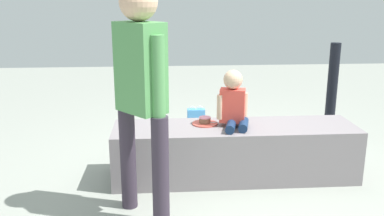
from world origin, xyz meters
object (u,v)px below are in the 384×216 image
adult_standing (141,83)px  party_cup_red (138,134)px  water_bottle_near_gift (298,142)px  handbag_black_leather (146,144)px  water_bottle_far_side (209,135)px  child_seated (233,102)px  cake_box_white (214,152)px  gift_bag (196,119)px  cake_plate (205,122)px

adult_standing → party_cup_red: bearing=94.5°
water_bottle_near_gift → party_cup_red: bearing=164.6°
adult_standing → handbag_black_leather: (-0.03, 1.18, -0.87)m
water_bottle_near_gift → water_bottle_far_side: size_ratio=0.82×
child_seated → cake_box_white: (-0.09, 0.46, -0.62)m
child_seated → cake_box_white: child_seated is taller
child_seated → handbag_black_leather: 1.11m
adult_standing → water_bottle_near_gift: size_ratio=8.84×
adult_standing → gift_bag: bearing=74.7°
party_cup_red → cake_box_white: party_cup_red is taller
child_seated → water_bottle_near_gift: child_seated is taller
cake_plate → water_bottle_far_side: cake_plate is taller
adult_standing → gift_bag: (0.53, 1.95, -0.85)m
gift_bag → water_bottle_near_gift: gift_bag is taller
water_bottle_far_side → handbag_black_leather: handbag_black_leather is taller
adult_standing → water_bottle_near_gift: bearing=38.7°
adult_standing → party_cup_red: (-0.13, 1.69, -0.93)m
gift_bag → water_bottle_far_side: size_ratio=1.32×
gift_bag → child_seated: bearing=-81.4°
party_cup_red → cake_box_white: size_ratio=0.38×
water_bottle_near_gift → handbag_black_leather: size_ratio=0.55×
gift_bag → cake_box_white: bearing=-82.9°
child_seated → gift_bag: child_seated is taller
adult_standing → cake_plate: (0.51, 0.69, -0.50)m
cake_plate → handbag_black_leather: (-0.54, 0.49, -0.37)m
cake_plate → gift_bag: 1.31m
cake_plate → cake_box_white: (0.14, 0.38, -0.43)m
cake_plate → party_cup_red: 1.26m
cake_box_white → child_seated: bearing=-78.6°
water_bottle_far_side → cake_box_white: 0.40m
water_bottle_far_side → party_cup_red: 0.80m
cake_plate → handbag_black_leather: size_ratio=0.67×
water_bottle_near_gift → cake_box_white: bearing=-170.1°
gift_bag → cake_box_white: 0.89m
adult_standing → water_bottle_far_side: 1.83m
party_cup_red → cake_box_white: (0.78, -0.61, -0.00)m
child_seated → handbag_black_leather: bearing=143.6°
water_bottle_near_gift → water_bottle_far_side: (-0.90, 0.24, 0.02)m
water_bottle_near_gift → party_cup_red: 1.73m
cake_plate → party_cup_red: (-0.64, 1.00, -0.43)m
cake_plate → handbag_black_leather: cake_plate is taller
cake_box_white → cake_plate: bearing=-109.7°
gift_bag → cake_box_white: gift_bag is taller
water_bottle_near_gift → child_seated: bearing=-142.1°
water_bottle_far_side → handbag_black_leather: (-0.66, -0.29, 0.01)m
water_bottle_near_gift → water_bottle_far_side: bearing=165.0°
party_cup_red → cake_plate: bearing=-57.4°
cake_plate → gift_bag: cake_plate is taller
handbag_black_leather → gift_bag: bearing=53.7°
child_seated → cake_box_white: 0.78m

